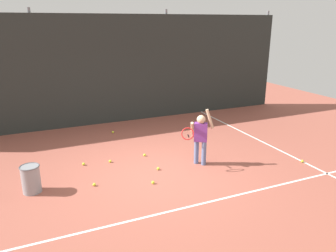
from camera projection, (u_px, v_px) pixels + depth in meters
The scene contains 18 objects.
ground_plane at pixel (156, 173), 7.40m from camera, with size 20.00×20.00×0.00m, color #9E5142.
court_line_baseline at pixel (187, 207), 6.02m from camera, with size 9.00×0.05×0.00m, color white.
court_line_sideline at pixel (255, 138), 9.61m from camera, with size 0.05×9.00×0.00m, color white.
back_fence_windscreen at pixel (107, 71), 10.57m from camera, with size 12.93×0.08×3.48m, color #282D2B.
fence_post_1 at pixel (36, 72), 9.80m from camera, with size 0.09×0.09×3.63m, color slate.
fence_post_2 at pixel (166, 65), 11.40m from camera, with size 0.09×0.09×3.63m, color slate.
fence_post_3 at pixel (264, 59), 13.01m from camera, with size 0.09×0.09×3.63m, color slate.
tennis_player at pixel (200, 135), 7.63m from camera, with size 0.89×0.53×1.35m.
ball_hopper at pixel (31, 179), 6.48m from camera, with size 0.38×0.38×0.56m.
tennis_ball_0 at pixel (110, 161), 7.93m from camera, with size 0.07×0.07×0.07m, color #CCE033.
tennis_ball_1 at pixel (113, 132), 10.01m from camera, with size 0.07×0.07×0.07m, color #CCE033.
tennis_ball_2 at pixel (153, 182), 6.88m from camera, with size 0.07×0.07×0.07m, color #CCE033.
tennis_ball_3 at pixel (302, 161), 7.93m from camera, with size 0.07×0.07×0.07m, color #CCE033.
tennis_ball_4 at pixel (84, 164), 7.78m from camera, with size 0.07×0.07×0.07m, color #CCE033.
tennis_ball_5 at pixel (158, 169), 7.53m from camera, with size 0.07×0.07×0.07m, color #CCE033.
tennis_ball_6 at pixel (94, 184), 6.79m from camera, with size 0.07×0.07×0.07m, color #CCE033.
tennis_ball_7 at pixel (145, 155), 8.30m from camera, with size 0.07×0.07×0.07m, color #CCE033.
tennis_ball_8 at pixel (204, 119), 11.38m from camera, with size 0.07×0.07×0.07m, color #CCE033.
Camera 1 is at (-2.44, -6.28, 3.24)m, focal length 35.26 mm.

